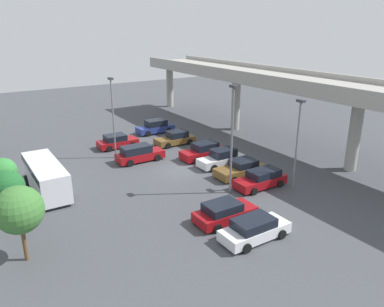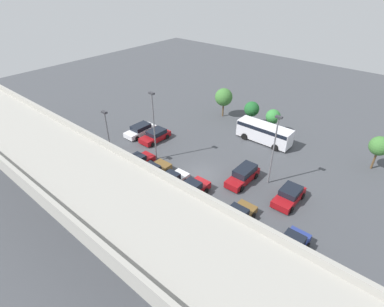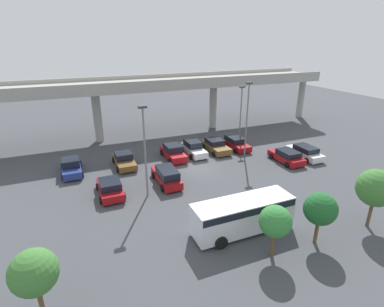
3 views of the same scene
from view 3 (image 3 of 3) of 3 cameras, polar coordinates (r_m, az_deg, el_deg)
name	(u,v)px [view 3 (image 3 of 3)]	position (r m, az deg, el deg)	size (l,w,h in m)	color
ground_plane	(198,169)	(32.34, 1.17, -2.92)	(110.26, 110.26, 0.00)	#424449
highway_overpass	(158,86)	(42.84, -6.41, 12.58)	(52.56, 6.92, 8.17)	#9E9B93
parked_car_0	(71,166)	(33.48, -22.00, -2.22)	(2.08, 4.65, 1.68)	navy
parked_car_1	(110,188)	(27.87, -15.35, -6.31)	(2.17, 4.34, 1.49)	maroon
parked_car_2	(124,160)	(33.65, -12.81, -1.19)	(2.15, 4.54, 1.52)	brown
parked_car_3	(167,176)	(28.94, -4.85, -4.29)	(1.99, 4.77, 1.67)	maroon
parked_car_4	(173,152)	(34.93, -3.62, 0.29)	(2.13, 4.78, 1.65)	maroon
parked_car_5	(193,148)	(36.05, 0.25, 1.02)	(1.99, 4.69, 1.67)	silver
parked_car_6	(216,146)	(37.20, 4.53, 1.47)	(2.25, 4.70, 1.49)	brown
parked_car_7	(236,143)	(38.40, 8.33, 1.98)	(2.04, 4.62, 1.47)	maroon
parked_car_8	(287,156)	(35.47, 17.60, -0.51)	(2.18, 4.43, 1.44)	maroon
parked_car_9	(305,152)	(37.44, 20.69, 0.26)	(2.09, 4.68, 1.46)	silver
shuttle_bus	(243,213)	(22.11, 9.64, -11.15)	(7.46, 2.54, 2.52)	silver
lamp_post_near_aisle	(241,110)	(39.89, 9.30, 8.20)	(0.70, 0.35, 7.48)	slate
lamp_post_mid_lot	(247,115)	(34.58, 10.46, 7.22)	(0.70, 0.35, 8.71)	slate
lamp_post_by_overpass	(145,145)	(25.48, -8.99, 1.53)	(0.70, 0.35, 8.13)	slate
tree_front_left	(34,273)	(16.61, -27.89, -19.44)	(2.24, 2.24, 4.22)	brown
tree_front_centre	(275,222)	(19.75, 15.57, -12.40)	(2.05, 2.05, 3.60)	brown
tree_front_right	(320,209)	(21.77, 23.26, -9.72)	(2.20, 2.20, 3.79)	brown
tree_front_far_right	(376,188)	(25.18, 31.68, -5.62)	(2.73, 2.73, 4.59)	brown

